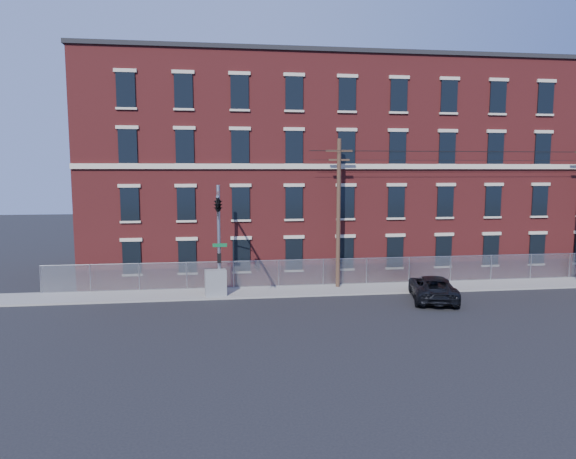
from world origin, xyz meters
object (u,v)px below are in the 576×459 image
(utility_pole_near, at_px, (338,211))
(utility_cabinet, at_px, (216,283))
(traffic_signal_mast, at_px, (218,216))
(pickup_truck, at_px, (432,288))

(utility_pole_near, height_order, utility_cabinet, utility_pole_near)
(traffic_signal_mast, xyz_separation_m, pickup_truck, (13.16, -0.37, -4.62))
(utility_pole_near, bearing_deg, traffic_signal_mast, -156.86)
(pickup_truck, bearing_deg, traffic_signal_mast, 13.48)
(traffic_signal_mast, height_order, utility_cabinet, traffic_signal_mast)
(pickup_truck, bearing_deg, utility_cabinet, 4.99)
(utility_pole_near, distance_m, utility_cabinet, 9.45)
(utility_pole_near, xyz_separation_m, utility_cabinet, (-8.24, -1.40, -4.39))
(traffic_signal_mast, distance_m, utility_pole_near, 8.70)
(utility_cabinet, bearing_deg, traffic_signal_mast, -91.49)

